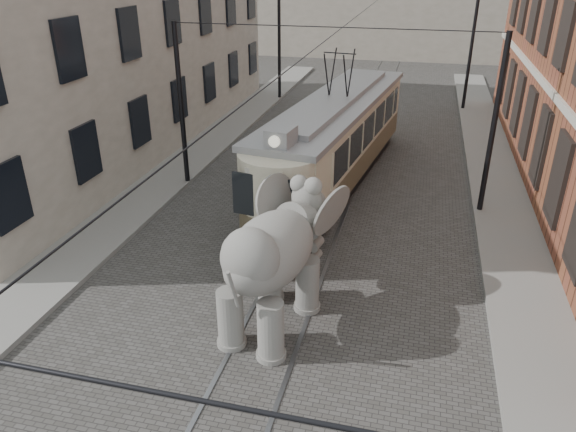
% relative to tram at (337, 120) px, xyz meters
% --- Properties ---
extents(ground, '(120.00, 120.00, 0.00)m').
position_rel_tram_xyz_m(ground, '(0.11, -7.63, -2.47)').
color(ground, '#44413E').
extents(tram_rails, '(1.54, 80.00, 0.02)m').
position_rel_tram_xyz_m(tram_rails, '(0.11, -7.63, -2.46)').
color(tram_rails, slate).
rests_on(tram_rails, ground).
extents(sidewalk_right, '(2.00, 60.00, 0.15)m').
position_rel_tram_xyz_m(sidewalk_right, '(6.11, -7.63, -2.39)').
color(sidewalk_right, slate).
rests_on(sidewalk_right, ground).
extents(sidewalk_left, '(2.00, 60.00, 0.15)m').
position_rel_tram_xyz_m(sidewalk_left, '(-6.39, -7.63, -2.39)').
color(sidewalk_left, slate).
rests_on(sidewalk_left, ground).
extents(stucco_building, '(7.00, 24.00, 10.00)m').
position_rel_tram_xyz_m(stucco_building, '(-10.89, 2.37, 2.53)').
color(stucco_building, gray).
rests_on(stucco_building, ground).
extents(catenary, '(11.00, 30.20, 6.00)m').
position_rel_tram_xyz_m(catenary, '(-0.09, -2.63, 0.53)').
color(catenary, black).
rests_on(catenary, ground).
extents(tram, '(4.18, 12.68, 4.94)m').
position_rel_tram_xyz_m(tram, '(0.00, 0.00, 0.00)').
color(tram, beige).
rests_on(tram, ground).
extents(elephant, '(3.79, 5.61, 3.16)m').
position_rel_tram_xyz_m(elephant, '(0.03, -9.41, -0.89)').
color(elephant, slate).
rests_on(elephant, ground).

